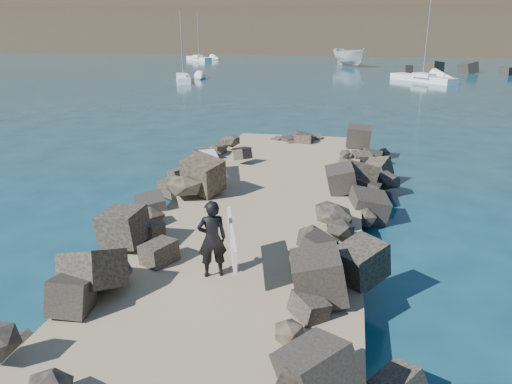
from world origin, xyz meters
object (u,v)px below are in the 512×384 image
surfboard_resting (214,167)px  boat_imported (350,57)px  sailboat_c (423,78)px  surfer_with_board (215,239)px

surfboard_resting → boat_imported: 61.45m
boat_imported → sailboat_c: 21.23m
surfboard_resting → boat_imported: bearing=57.6°
surfer_with_board → sailboat_c: bearing=78.0°
surfboard_resting → boat_imported: size_ratio=0.33×
boat_imported → surfer_with_board: boat_imported is taller
surfer_with_board → sailboat_c: 50.10m
surfboard_resting → surfer_with_board: size_ratio=1.11×
boat_imported → surfer_with_board: bearing=-127.5°
surfboard_resting → surfer_with_board: (2.02, -7.21, 0.46)m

